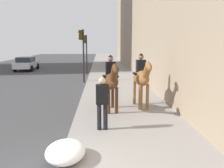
{
  "coord_description": "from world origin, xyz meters",
  "views": [
    {
      "loc": [
        -4.71,
        -0.99,
        2.88
      ],
      "look_at": [
        4.0,
        -1.42,
        1.4
      ],
      "focal_mm": 39.02,
      "sensor_mm": 36.0,
      "label": 1
    }
  ],
  "objects_px": {
    "traffic_light_near_curb": "(82,47)",
    "mounted_horse_far": "(142,77)",
    "mounted_horse_near": "(111,80)",
    "car_near_lane": "(26,63)",
    "traffic_light_far_curb": "(85,48)",
    "pedestrian_greeting": "(102,100)"
  },
  "relations": [
    {
      "from": "traffic_light_near_curb",
      "to": "mounted_horse_far",
      "type": "bearing_deg",
      "value": -158.18
    },
    {
      "from": "mounted_horse_near",
      "to": "car_near_lane",
      "type": "xyz_separation_m",
      "value": [
        16.45,
        8.22,
        -0.65
      ]
    },
    {
      "from": "traffic_light_near_curb",
      "to": "mounted_horse_near",
      "type": "bearing_deg",
      "value": -168.1
    },
    {
      "from": "mounted_horse_far",
      "to": "traffic_light_far_curb",
      "type": "xyz_separation_m",
      "value": [
        12.32,
        3.09,
        0.99
      ]
    },
    {
      "from": "traffic_light_near_curb",
      "to": "traffic_light_far_curb",
      "type": "bearing_deg",
      "value": 0.48
    },
    {
      "from": "mounted_horse_near",
      "to": "traffic_light_far_curb",
      "type": "relative_size",
      "value": 0.64
    },
    {
      "from": "mounted_horse_near",
      "to": "pedestrian_greeting",
      "type": "distance_m",
      "value": 2.22
    },
    {
      "from": "mounted_horse_far",
      "to": "traffic_light_near_curb",
      "type": "height_order",
      "value": "traffic_light_near_curb"
    },
    {
      "from": "mounted_horse_near",
      "to": "traffic_light_far_curb",
      "type": "distance_m",
      "value": 13.02
    },
    {
      "from": "mounted_horse_near",
      "to": "traffic_light_near_curb",
      "type": "relative_size",
      "value": 0.6
    },
    {
      "from": "mounted_horse_far",
      "to": "car_near_lane",
      "type": "relative_size",
      "value": 0.56
    },
    {
      "from": "car_near_lane",
      "to": "mounted_horse_far",
      "type": "bearing_deg",
      "value": -149.35
    },
    {
      "from": "mounted_horse_far",
      "to": "traffic_light_far_curb",
      "type": "relative_size",
      "value": 0.65
    },
    {
      "from": "pedestrian_greeting",
      "to": "traffic_light_near_curb",
      "type": "xyz_separation_m",
      "value": [
        10.33,
        1.34,
        1.47
      ]
    },
    {
      "from": "mounted_horse_far",
      "to": "traffic_light_far_curb",
      "type": "height_order",
      "value": "traffic_light_far_curb"
    },
    {
      "from": "mounted_horse_near",
      "to": "mounted_horse_far",
      "type": "distance_m",
      "value": 1.44
    },
    {
      "from": "mounted_horse_near",
      "to": "traffic_light_near_curb",
      "type": "height_order",
      "value": "traffic_light_near_curb"
    },
    {
      "from": "pedestrian_greeting",
      "to": "traffic_light_far_curb",
      "type": "height_order",
      "value": "traffic_light_far_curb"
    },
    {
      "from": "traffic_light_near_curb",
      "to": "pedestrian_greeting",
      "type": "bearing_deg",
      "value": -172.6
    },
    {
      "from": "pedestrian_greeting",
      "to": "traffic_light_far_curb",
      "type": "distance_m",
      "value": 15.15
    },
    {
      "from": "mounted_horse_far",
      "to": "pedestrian_greeting",
      "type": "distance_m",
      "value": 3.22
    },
    {
      "from": "mounted_horse_far",
      "to": "traffic_light_far_curb",
      "type": "bearing_deg",
      "value": -173.04
    }
  ]
}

